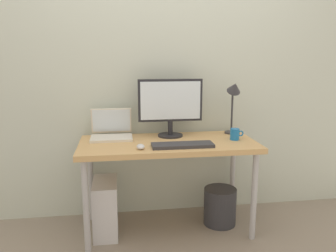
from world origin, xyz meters
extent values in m
plane|color=gray|center=(0.00, 0.00, 0.00)|extent=(6.00, 6.00, 0.00)
cube|color=silver|center=(0.00, 0.36, 1.30)|extent=(4.40, 0.04, 2.60)
cube|color=tan|center=(0.00, 0.00, 0.69)|extent=(1.33, 0.61, 0.04)
cylinder|color=#B2B2B7|center=(-0.60, -0.24, 0.34)|extent=(0.04, 0.04, 0.67)
cylinder|color=#B2B2B7|center=(0.60, -0.24, 0.34)|extent=(0.04, 0.04, 0.67)
cylinder|color=#B2B2B7|center=(-0.60, 0.24, 0.34)|extent=(0.04, 0.04, 0.67)
cylinder|color=#B2B2B7|center=(0.60, 0.24, 0.34)|extent=(0.04, 0.04, 0.67)
cylinder|color=#232328|center=(0.04, 0.17, 0.72)|extent=(0.20, 0.20, 0.01)
cylinder|color=#232328|center=(0.04, 0.17, 0.78)|extent=(0.04, 0.04, 0.11)
cube|color=#232328|center=(0.04, 0.17, 1.00)|extent=(0.51, 0.03, 0.33)
cube|color=white|center=(0.04, 0.16, 1.00)|extent=(0.47, 0.01, 0.30)
cube|color=silver|center=(-0.42, 0.13, 0.72)|extent=(0.32, 0.22, 0.02)
cube|color=silver|center=(-0.42, 0.27, 0.83)|extent=(0.32, 0.06, 0.21)
cube|color=white|center=(-0.42, 0.26, 0.84)|extent=(0.30, 0.05, 0.18)
cylinder|color=#333338|center=(0.56, 0.20, 0.72)|extent=(0.11, 0.11, 0.01)
cylinder|color=#333338|center=(0.56, 0.20, 0.90)|extent=(0.02, 0.02, 0.34)
cone|color=#333338|center=(0.56, 0.16, 1.10)|extent=(0.11, 0.14, 0.13)
cube|color=#333338|center=(0.08, -0.16, 0.72)|extent=(0.44, 0.14, 0.02)
ellipsoid|color=silver|center=(-0.22, -0.18, 0.73)|extent=(0.06, 0.09, 0.03)
cylinder|color=#1E72BF|center=(0.52, -0.02, 0.76)|extent=(0.07, 0.07, 0.09)
torus|color=#1E72BF|center=(0.56, -0.02, 0.76)|extent=(0.05, 0.01, 0.05)
cube|color=silver|center=(-0.48, 0.00, 0.21)|extent=(0.18, 0.36, 0.42)
cylinder|color=#333338|center=(0.43, 0.02, 0.15)|extent=(0.26, 0.26, 0.30)
camera|label=1|loc=(-0.36, -2.50, 1.35)|focal=36.83mm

